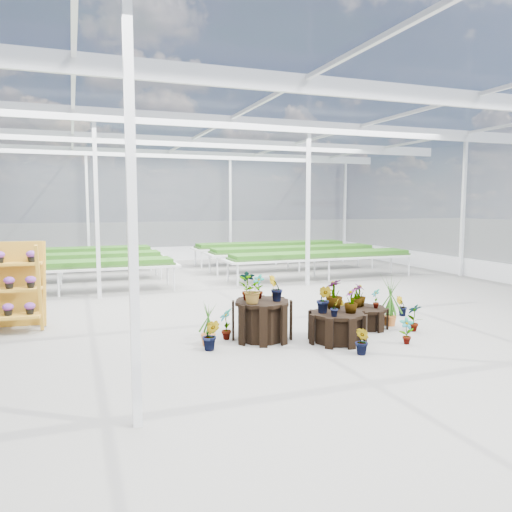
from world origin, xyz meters
name	(u,v)px	position (x,y,z in m)	size (l,w,h in m)	color
ground_plane	(262,323)	(0.00, 0.00, 0.00)	(24.00, 24.00, 0.00)	gray
greenhouse_shell	(262,214)	(0.00, 0.00, 2.25)	(18.00, 24.00, 4.50)	white
steel_frame	(262,214)	(0.00, 0.00, 2.25)	(18.00, 24.00, 4.50)	silver
nursery_benches	(186,264)	(0.00, 7.20, 0.42)	(16.00, 7.00, 0.84)	silver
plinth_tall	(262,320)	(-0.44, -1.18, 0.36)	(1.05, 1.05, 0.71)	black
plinth_mid	(337,327)	(0.76, -1.78, 0.26)	(1.00, 1.00, 0.53)	black
plinth_low	(364,318)	(1.76, -1.08, 0.20)	(0.90, 0.90, 0.41)	black
nursery_plants	(308,306)	(0.49, -1.14, 0.54)	(4.92, 2.92, 1.25)	#235314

